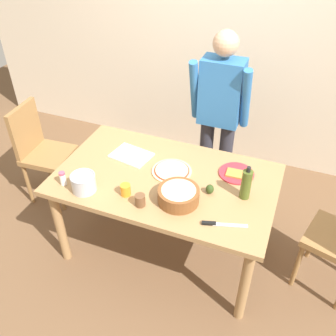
{
  "coord_description": "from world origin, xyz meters",
  "views": [
    {
      "loc": [
        0.79,
        -1.95,
        2.47
      ],
      "look_at": [
        0.0,
        0.05,
        0.81
      ],
      "focal_mm": 39.78,
      "sensor_mm": 36.0,
      "label": 1
    }
  ],
  "objects_px": {
    "salt_shaker": "(63,178)",
    "chef_knife": "(219,224)",
    "person_cook": "(219,113)",
    "olive_oil_bottle": "(246,185)",
    "cup_orange": "(126,190)",
    "cutting_board_white": "(131,155)",
    "plate_with_slice": "(236,173)",
    "chair_wooden_left": "(40,148)",
    "avocado": "(210,189)",
    "popcorn_bowl": "(179,194)",
    "pizza_raw_on_board": "(172,171)",
    "steel_pot": "(83,183)",
    "dining_table": "(166,187)",
    "cup_small_brown": "(140,200)"
  },
  "relations": [
    {
      "from": "salt_shaker",
      "to": "chef_knife",
      "type": "height_order",
      "value": "salt_shaker"
    },
    {
      "from": "person_cook",
      "to": "olive_oil_bottle",
      "type": "bearing_deg",
      "value": -62.5
    },
    {
      "from": "cup_orange",
      "to": "cutting_board_white",
      "type": "bearing_deg",
      "value": 111.25
    },
    {
      "from": "plate_with_slice",
      "to": "cup_orange",
      "type": "relative_size",
      "value": 3.06
    },
    {
      "from": "cup_orange",
      "to": "cutting_board_white",
      "type": "relative_size",
      "value": 0.28
    },
    {
      "from": "chair_wooden_left",
      "to": "avocado",
      "type": "bearing_deg",
      "value": -9.25
    },
    {
      "from": "olive_oil_bottle",
      "to": "cup_orange",
      "type": "distance_m",
      "value": 0.81
    },
    {
      "from": "popcorn_bowl",
      "to": "cutting_board_white",
      "type": "height_order",
      "value": "popcorn_bowl"
    },
    {
      "from": "pizza_raw_on_board",
      "to": "olive_oil_bottle",
      "type": "bearing_deg",
      "value": -8.24
    },
    {
      "from": "steel_pot",
      "to": "avocado",
      "type": "distance_m",
      "value": 0.87
    },
    {
      "from": "cup_orange",
      "to": "avocado",
      "type": "distance_m",
      "value": 0.58
    },
    {
      "from": "olive_oil_bottle",
      "to": "salt_shaker",
      "type": "xyz_separation_m",
      "value": [
        -1.22,
        -0.33,
        -0.06
      ]
    },
    {
      "from": "person_cook",
      "to": "steel_pot",
      "type": "height_order",
      "value": "person_cook"
    },
    {
      "from": "dining_table",
      "to": "olive_oil_bottle",
      "type": "relative_size",
      "value": 6.25
    },
    {
      "from": "person_cook",
      "to": "cup_small_brown",
      "type": "height_order",
      "value": "person_cook"
    },
    {
      "from": "chair_wooden_left",
      "to": "chef_knife",
      "type": "height_order",
      "value": "chair_wooden_left"
    },
    {
      "from": "cup_orange",
      "to": "cup_small_brown",
      "type": "height_order",
      "value": "same"
    },
    {
      "from": "cup_orange",
      "to": "chef_knife",
      "type": "distance_m",
      "value": 0.67
    },
    {
      "from": "olive_oil_bottle",
      "to": "plate_with_slice",
      "type": "bearing_deg",
      "value": 115.09
    },
    {
      "from": "cup_orange",
      "to": "plate_with_slice",
      "type": "bearing_deg",
      "value": 37.25
    },
    {
      "from": "chair_wooden_left",
      "to": "cup_orange",
      "type": "height_order",
      "value": "chair_wooden_left"
    },
    {
      "from": "pizza_raw_on_board",
      "to": "chef_knife",
      "type": "height_order",
      "value": "pizza_raw_on_board"
    },
    {
      "from": "dining_table",
      "to": "steel_pot",
      "type": "relative_size",
      "value": 9.22
    },
    {
      "from": "steel_pot",
      "to": "chef_knife",
      "type": "distance_m",
      "value": 0.96
    },
    {
      "from": "chair_wooden_left",
      "to": "popcorn_bowl",
      "type": "height_order",
      "value": "chair_wooden_left"
    },
    {
      "from": "chair_wooden_left",
      "to": "avocado",
      "type": "relative_size",
      "value": 13.57
    },
    {
      "from": "person_cook",
      "to": "chef_knife",
      "type": "relative_size",
      "value": 5.68
    },
    {
      "from": "person_cook",
      "to": "cutting_board_white",
      "type": "height_order",
      "value": "person_cook"
    },
    {
      "from": "popcorn_bowl",
      "to": "olive_oil_bottle",
      "type": "relative_size",
      "value": 1.09
    },
    {
      "from": "person_cook",
      "to": "plate_with_slice",
      "type": "xyz_separation_m",
      "value": [
        0.29,
        -0.53,
        -0.17
      ]
    },
    {
      "from": "steel_pot",
      "to": "person_cook",
      "type": "bearing_deg",
      "value": 58.87
    },
    {
      "from": "olive_oil_bottle",
      "to": "salt_shaker",
      "type": "bearing_deg",
      "value": -164.82
    },
    {
      "from": "cutting_board_white",
      "to": "chef_knife",
      "type": "bearing_deg",
      "value": -29.26
    },
    {
      "from": "steel_pot",
      "to": "cup_orange",
      "type": "relative_size",
      "value": 2.04
    },
    {
      "from": "popcorn_bowl",
      "to": "steel_pot",
      "type": "distance_m",
      "value": 0.66
    },
    {
      "from": "chair_wooden_left",
      "to": "steel_pot",
      "type": "distance_m",
      "value": 1.05
    },
    {
      "from": "steel_pot",
      "to": "avocado",
      "type": "xyz_separation_m",
      "value": [
        0.82,
        0.29,
        -0.03
      ]
    },
    {
      "from": "steel_pot",
      "to": "chef_knife",
      "type": "bearing_deg",
      "value": 1.03
    },
    {
      "from": "popcorn_bowl",
      "to": "chef_knife",
      "type": "distance_m",
      "value": 0.34
    },
    {
      "from": "popcorn_bowl",
      "to": "chef_knife",
      "type": "relative_size",
      "value": 0.98
    },
    {
      "from": "pizza_raw_on_board",
      "to": "salt_shaker",
      "type": "bearing_deg",
      "value": -148.13
    },
    {
      "from": "dining_table",
      "to": "cup_orange",
      "type": "height_order",
      "value": "cup_orange"
    },
    {
      "from": "chair_wooden_left",
      "to": "popcorn_bowl",
      "type": "xyz_separation_m",
      "value": [
        1.5,
        -0.43,
        0.28
      ]
    },
    {
      "from": "pizza_raw_on_board",
      "to": "plate_with_slice",
      "type": "bearing_deg",
      "value": 18.09
    },
    {
      "from": "cup_small_brown",
      "to": "avocado",
      "type": "xyz_separation_m",
      "value": [
        0.39,
        0.29,
        -0.01
      ]
    },
    {
      "from": "person_cook",
      "to": "chair_wooden_left",
      "type": "xyz_separation_m",
      "value": [
        -1.5,
        -0.53,
        -0.4
      ]
    },
    {
      "from": "cup_orange",
      "to": "cutting_board_white",
      "type": "xyz_separation_m",
      "value": [
        -0.17,
        0.43,
        -0.04
      ]
    },
    {
      "from": "cup_small_brown",
      "to": "chef_knife",
      "type": "distance_m",
      "value": 0.54
    },
    {
      "from": "dining_table",
      "to": "salt_shaker",
      "type": "bearing_deg",
      "value": -152.46
    },
    {
      "from": "salt_shaker",
      "to": "cutting_board_white",
      "type": "distance_m",
      "value": 0.57
    }
  ]
}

